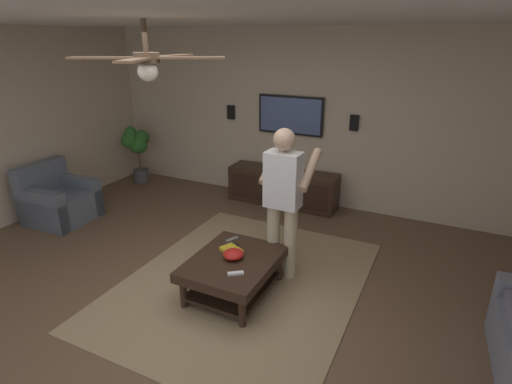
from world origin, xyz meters
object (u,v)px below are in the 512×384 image
at_px(media_console, 283,187).
at_px(ceiling_fan, 148,62).
at_px(coffee_table, 233,268).
at_px(bowl, 233,254).
at_px(wall_speaker_right, 231,112).
at_px(vase_round, 276,163).
at_px(person_standing, 284,196).
at_px(potted_plant_tall, 137,147).
at_px(wall_speaker_left, 354,123).
at_px(remote_grey, 232,240).
at_px(armchair, 59,201).
at_px(remote_black, 233,247).
at_px(tv, 290,115).
at_px(remote_white, 236,273).
at_px(book, 231,250).

bearing_deg(media_console, ceiling_fan, 0.88).
relative_size(coffee_table, bowl, 4.87).
height_order(bowl, wall_speaker_right, wall_speaker_right).
bearing_deg(vase_round, person_standing, -154.38).
xyz_separation_m(potted_plant_tall, wall_speaker_left, (0.46, -3.65, 0.67)).
xyz_separation_m(media_console, wall_speaker_right, (0.25, 1.04, 1.05)).
bearing_deg(remote_grey, wall_speaker_right, -127.47).
bearing_deg(ceiling_fan, person_standing, -34.72).
bearing_deg(media_console, potted_plant_tall, -85.55).
distance_m(remote_grey, wall_speaker_right, 2.84).
distance_m(potted_plant_tall, ceiling_fan, 4.18).
xyz_separation_m(armchair, remote_black, (-0.30, -3.00, 0.13)).
bearing_deg(person_standing, armchair, 92.35).
bearing_deg(remote_black, wall_speaker_right, -141.75).
distance_m(tv, person_standing, 2.29).
distance_m(person_standing, remote_grey, 0.75).
xyz_separation_m(tv, wall_speaker_left, (0.01, -0.97, -0.03)).
bearing_deg(wall_speaker_left, armchair, 121.36).
bearing_deg(remote_white, vase_round, -110.14).
bearing_deg(potted_plant_tall, remote_white, -126.49).
bearing_deg(person_standing, media_console, 23.57).
height_order(coffee_table, remote_black, remote_black).
bearing_deg(remote_white, tv, -113.73).
relative_size(bowl, ceiling_fan, 0.18).
bearing_deg(bowl, remote_black, 31.57).
height_order(remote_white, ceiling_fan, ceiling_fan).
bearing_deg(ceiling_fan, potted_plant_tall, 45.23).
relative_size(remote_black, wall_speaker_right, 0.68).
height_order(bowl, book, bowl).
bearing_deg(media_console, coffee_table, 11.05).
bearing_deg(remote_white, armchair, -48.46).
bearing_deg(armchair, potted_plant_tall, 88.83).
relative_size(vase_round, wall_speaker_right, 1.00).
distance_m(person_standing, potted_plant_tall, 3.85).
height_order(potted_plant_tall, remote_white, potted_plant_tall).
bearing_deg(remote_grey, coffee_table, 53.99).
xyz_separation_m(tv, potted_plant_tall, (-0.45, 2.69, -0.70)).
xyz_separation_m(armchair, coffee_table, (-0.48, -3.11, 0.02)).
bearing_deg(bowl, armchair, 81.35).
bearing_deg(vase_round, tv, -26.36).
xyz_separation_m(vase_round, wall_speaker_right, (0.26, 0.91, 0.66)).
relative_size(remote_white, wall_speaker_left, 0.68).
height_order(media_console, bowl, media_console).
xyz_separation_m(remote_black, book, (-0.07, -0.03, 0.01)).
distance_m(remote_white, remote_black, 0.51).
relative_size(remote_white, ceiling_fan, 0.13).
height_order(tv, remote_black, tv).
distance_m(tv, remote_white, 3.12).
bearing_deg(armchair, remote_black, -8.48).
distance_m(person_standing, ceiling_fan, 1.86).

